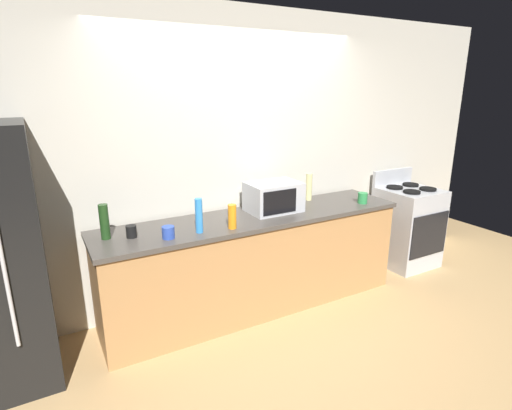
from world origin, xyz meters
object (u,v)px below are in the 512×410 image
object	(u,v)px
stove_range	(407,226)
mug_black	(131,231)
mug_green	(363,198)
bottle_spray_cleaner	(199,216)
bottle_vinegar	(309,187)
microwave	(274,197)
mug_blue	(168,232)
bottle_dish_soap	(232,217)
bottle_wine	(104,222)

from	to	relation	value
stove_range	mug_black	world-z (taller)	stove_range
mug_black	mug_green	xyz separation A→B (m)	(2.21, -0.15, 0.01)
bottle_spray_cleaner	mug_black	size ratio (longest dim) A/B	2.93
bottle_vinegar	mug_green	bearing A→B (deg)	-42.17
microwave	mug_blue	bearing A→B (deg)	-168.81
mug_green	mug_blue	bearing A→B (deg)	-179.81
bottle_vinegar	mug_blue	xyz separation A→B (m)	(-1.58, -0.36, -0.09)
mug_black	bottle_vinegar	bearing A→B (deg)	6.50
bottle_vinegar	bottle_dish_soap	xyz separation A→B (m)	(-1.05, -0.40, -0.04)
bottle_vinegar	mug_black	distance (m)	1.83
bottle_vinegar	bottle_spray_cleaner	world-z (taller)	bottle_spray_cleaner
bottle_dish_soap	microwave	bearing A→B (deg)	24.28
mug_blue	bottle_vinegar	bearing A→B (deg)	12.99
bottle_dish_soap	mug_black	distance (m)	0.79
bottle_spray_cleaner	bottle_vinegar	bearing A→B (deg)	15.09
bottle_wine	mug_green	size ratio (longest dim) A/B	2.56
mug_blue	bottle_dish_soap	bearing A→B (deg)	-3.73
microwave	mug_green	world-z (taller)	microwave
bottle_wine	mug_blue	distance (m)	0.48
bottle_spray_cleaner	mug_green	world-z (taller)	bottle_spray_cleaner
stove_range	mug_blue	size ratio (longest dim) A/B	11.29
microwave	mug_blue	size ratio (longest dim) A/B	5.02
mug_green	bottle_wine	bearing A→B (deg)	174.88
bottle_vinegar	mug_blue	distance (m)	1.62
stove_range	mug_blue	world-z (taller)	stove_range
bottle_wine	bottle_vinegar	bearing A→B (deg)	4.11
microwave	bottle_vinegar	distance (m)	0.53
stove_range	microwave	xyz separation A→B (m)	(-1.79, 0.05, 0.57)
bottle_spray_cleaner	bottle_wine	world-z (taller)	bottle_spray_cleaner
bottle_vinegar	mug_blue	size ratio (longest dim) A/B	2.85
bottle_spray_cleaner	mug_green	xyz separation A→B (m)	(1.72, -0.00, -0.09)
stove_range	bottle_vinegar	bearing A→B (deg)	171.04
bottle_dish_soap	mug_blue	size ratio (longest dim) A/B	2.10
bottle_spray_cleaner	mug_black	xyz separation A→B (m)	(-0.49, 0.15, -0.09)
bottle_vinegar	bottle_wine	distance (m)	2.00
mug_blue	mug_green	bearing A→B (deg)	0.19
bottle_dish_soap	mug_black	size ratio (longest dim) A/B	2.13
bottle_spray_cleaner	mug_black	world-z (taller)	bottle_spray_cleaner
bottle_dish_soap	mug_black	bearing A→B (deg)	165.94
bottle_dish_soap	mug_green	size ratio (longest dim) A/B	1.89
mug_black	stove_range	bearing A→B (deg)	0.10
stove_range	mug_blue	bearing A→B (deg)	-176.74
microwave	mug_black	size ratio (longest dim) A/B	5.10
stove_range	bottle_wine	bearing A→B (deg)	178.99
stove_range	microwave	size ratio (longest dim) A/B	2.25
stove_range	bottle_dish_soap	size ratio (longest dim) A/B	5.39
mug_blue	microwave	bearing A→B (deg)	11.19
bottle_spray_cleaner	mug_blue	size ratio (longest dim) A/B	2.89
bottle_dish_soap	bottle_wine	bearing A→B (deg)	164.84
microwave	stove_range	bearing A→B (deg)	-1.54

